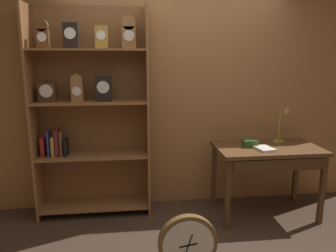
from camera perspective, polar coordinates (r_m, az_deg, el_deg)
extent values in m
cube|color=#9E6B3D|center=(3.81, 1.08, 5.12)|extent=(4.80, 0.05, 2.60)
cube|color=brown|center=(3.71, -22.70, 1.62)|extent=(0.02, 0.34, 2.30)
cube|color=brown|center=(3.57, -3.61, 2.16)|extent=(0.03, 0.34, 2.30)
cube|color=brown|center=(3.76, -13.06, 2.36)|extent=(1.24, 0.01, 2.30)
cube|color=brown|center=(3.92, -12.57, -13.47)|extent=(1.19, 0.33, 0.02)
cube|color=brown|center=(3.70, -13.00, -5.10)|extent=(1.19, 0.33, 0.02)
cube|color=brown|center=(3.57, -13.45, 4.09)|extent=(1.19, 0.33, 0.02)
cube|color=brown|center=(3.54, -13.90, 12.94)|extent=(1.19, 0.33, 0.02)
cube|color=brown|center=(3.60, -21.20, 14.17)|extent=(0.12, 0.09, 0.19)
cylinder|color=brown|center=(3.61, -21.36, 16.18)|extent=(0.12, 0.09, 0.12)
cylinder|color=white|center=(3.55, -21.42, 14.43)|extent=(0.09, 0.01, 0.09)
cube|color=#472816|center=(3.65, -20.52, 5.63)|extent=(0.18, 0.10, 0.21)
cylinder|color=silver|center=(3.59, -20.74, 5.79)|extent=(0.14, 0.01, 0.14)
cube|color=black|center=(3.55, -16.77, 15.02)|extent=(0.15, 0.09, 0.25)
cylinder|color=white|center=(3.50, -16.94, 15.39)|extent=(0.11, 0.01, 0.11)
cube|color=olive|center=(3.58, -15.70, 5.75)|extent=(0.12, 0.09, 0.20)
cylinder|color=olive|center=(3.57, -15.82, 7.86)|extent=(0.12, 0.09, 0.12)
cylinder|color=silver|center=(3.53, -15.83, 5.92)|extent=(0.09, 0.01, 0.09)
cube|color=#B28C38|center=(3.53, -11.68, 15.11)|extent=(0.13, 0.08, 0.23)
cylinder|color=white|center=(3.48, -11.75, 15.45)|extent=(0.10, 0.01, 0.10)
cube|color=black|center=(3.53, -11.33, 6.45)|extent=(0.17, 0.07, 0.27)
cylinder|color=silver|center=(3.48, -11.40, 6.73)|extent=(0.13, 0.01, 0.13)
cube|color=olive|center=(3.53, -6.92, 15.21)|extent=(0.15, 0.10, 0.22)
cylinder|color=olive|center=(3.54, -6.98, 17.63)|extent=(0.15, 0.10, 0.15)
cylinder|color=silver|center=(3.48, -6.93, 15.55)|extent=(0.11, 0.01, 0.11)
cube|color=maroon|center=(3.78, -21.12, -3.39)|extent=(0.04, 0.14, 0.21)
cube|color=navy|center=(3.74, -20.27, -2.86)|extent=(0.02, 0.13, 0.29)
cube|color=#B78C2D|center=(3.75, -19.55, -3.38)|extent=(0.04, 0.14, 0.22)
cube|color=maroon|center=(3.73, -18.91, -2.82)|extent=(0.04, 0.14, 0.29)
cube|color=brown|center=(3.73, -18.27, -2.89)|extent=(0.03, 0.12, 0.28)
cube|color=black|center=(3.73, -17.53, -3.55)|extent=(0.03, 0.16, 0.19)
cube|color=brown|center=(3.72, 17.10, -3.76)|extent=(1.13, 0.65, 0.04)
cube|color=#50321B|center=(3.44, 10.48, -11.87)|extent=(0.05, 0.05, 0.76)
cube|color=#50321B|center=(3.86, 25.55, -10.17)|extent=(0.05, 0.05, 0.76)
cube|color=#50321B|center=(3.93, 8.10, -8.64)|extent=(0.05, 0.05, 0.76)
cube|color=#50321B|center=(4.30, 21.64, -7.55)|extent=(0.05, 0.05, 0.76)
cube|color=#472C18|center=(3.48, 19.03, -6.54)|extent=(0.96, 0.03, 0.12)
cylinder|color=olive|center=(3.93, 18.90, -2.58)|extent=(0.12, 0.12, 0.02)
cylinder|color=olive|center=(3.89, 19.10, 0.24)|extent=(0.02, 0.02, 0.37)
cone|color=olive|center=(3.84, 20.42, 2.84)|extent=(0.13, 0.14, 0.11)
cube|color=#2D5123|center=(3.65, 14.23, -2.95)|extent=(0.15, 0.12, 0.08)
cube|color=silver|center=(3.58, 16.64, -3.84)|extent=(0.20, 0.25, 0.02)
cylinder|color=brown|center=(2.80, 3.48, -19.89)|extent=(0.49, 0.06, 0.49)
cylinder|color=silver|center=(2.77, 3.61, -20.26)|extent=(0.42, 0.01, 0.42)
cube|color=black|center=(2.77, 3.63, -20.30)|extent=(0.15, 0.01, 0.04)
cube|color=black|center=(2.76, 3.63, -20.31)|extent=(0.07, 0.01, 0.20)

